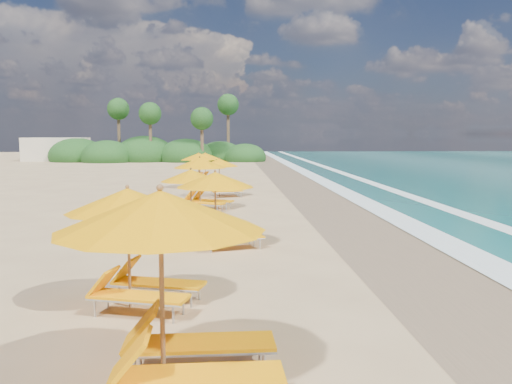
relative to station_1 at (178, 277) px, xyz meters
The scene contains 13 objects.
ground 12.53m from the station_1, 82.62° to the left, with size 160.00×160.00×0.00m, color tan.
wet_sand 13.63m from the station_1, 65.60° to the left, with size 4.00×160.00×0.01m, color #866D50.
surf_foam 14.94m from the station_1, 56.09° to the left, with size 4.00×160.00×0.01m.
station_1 is the anchor object (origin of this frame).
station_2 3.53m from the station_1, 107.65° to the left, with size 2.90×2.82×2.32m.
station_3 8.66m from the station_1, 87.24° to the left, with size 2.85×2.78×2.25m.
station_4 11.64m from the station_1, 92.44° to the left, with size 2.67×2.60×2.11m.
station_5 16.42m from the station_1, 91.54° to the left, with size 3.03×3.01×2.31m.
station_6 21.23m from the station_1, 89.20° to the left, with size 2.52×2.43×2.03m.
station_7 25.76m from the station_1, 92.24° to the left, with size 2.73×2.65×2.18m.
station_8 28.99m from the station_1, 91.53° to the left, with size 2.72×2.72×2.06m.
treeline 58.46m from the station_1, 98.20° to the left, with size 25.80×8.80×9.74m.
beach_building 63.70m from the station_1, 108.68° to the left, with size 7.00×5.00×2.80m, color beige.
Camera 1 is at (-0.96, -18.89, 3.25)m, focal length 37.64 mm.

